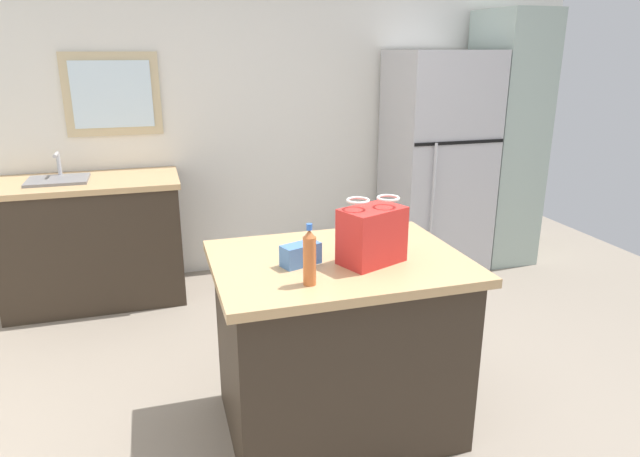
{
  "coord_description": "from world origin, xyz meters",
  "views": [
    {
      "loc": [
        -0.96,
        -2.09,
        1.78
      ],
      "look_at": [
        -0.19,
        0.46,
        0.93
      ],
      "focal_mm": 31.47,
      "sensor_mm": 36.0,
      "label": 1
    }
  ],
  "objects_px": {
    "tall_cabinet": "(504,140)",
    "small_box": "(301,255)",
    "refrigerator": "(436,162)",
    "shopping_bag": "(372,235)",
    "kitchen_island": "(338,343)",
    "bottle": "(310,257)"
  },
  "relations": [
    {
      "from": "shopping_bag",
      "to": "bottle",
      "type": "distance_m",
      "value": 0.37
    },
    {
      "from": "refrigerator",
      "to": "tall_cabinet",
      "type": "xyz_separation_m",
      "value": [
        0.63,
        0.0,
        0.16
      ]
    },
    {
      "from": "tall_cabinet",
      "to": "shopping_bag",
      "type": "distance_m",
      "value": 2.8
    },
    {
      "from": "small_box",
      "to": "refrigerator",
      "type": "bearing_deg",
      "value": 48.66
    },
    {
      "from": "bottle",
      "to": "small_box",
      "type": "bearing_deg",
      "value": 84.45
    },
    {
      "from": "kitchen_island",
      "to": "bottle",
      "type": "xyz_separation_m",
      "value": [
        -0.21,
        -0.25,
        0.55
      ]
    },
    {
      "from": "tall_cabinet",
      "to": "small_box",
      "type": "bearing_deg",
      "value": -140.47
    },
    {
      "from": "small_box",
      "to": "bottle",
      "type": "relative_size",
      "value": 0.68
    },
    {
      "from": "small_box",
      "to": "tall_cabinet",
      "type": "bearing_deg",
      "value": 39.53
    },
    {
      "from": "shopping_bag",
      "to": "kitchen_island",
      "type": "bearing_deg",
      "value": 144.01
    },
    {
      "from": "shopping_bag",
      "to": "small_box",
      "type": "relative_size",
      "value": 1.85
    },
    {
      "from": "refrigerator",
      "to": "shopping_bag",
      "type": "xyz_separation_m",
      "value": [
        -1.36,
        -1.96,
        0.11
      ]
    },
    {
      "from": "tall_cabinet",
      "to": "bottle",
      "type": "height_order",
      "value": "tall_cabinet"
    },
    {
      "from": "kitchen_island",
      "to": "tall_cabinet",
      "type": "height_order",
      "value": "tall_cabinet"
    },
    {
      "from": "kitchen_island",
      "to": "tall_cabinet",
      "type": "xyz_separation_m",
      "value": [
        2.12,
        1.87,
        0.6
      ]
    },
    {
      "from": "small_box",
      "to": "kitchen_island",
      "type": "bearing_deg",
      "value": 8.65
    },
    {
      "from": "refrigerator",
      "to": "tall_cabinet",
      "type": "bearing_deg",
      "value": 0.02
    },
    {
      "from": "refrigerator",
      "to": "bottle",
      "type": "distance_m",
      "value": 2.72
    },
    {
      "from": "shopping_bag",
      "to": "bottle",
      "type": "xyz_separation_m",
      "value": [
        -0.33,
        -0.16,
        -0.01
      ]
    },
    {
      "from": "refrigerator",
      "to": "bottle",
      "type": "bearing_deg",
      "value": -128.62
    },
    {
      "from": "shopping_bag",
      "to": "bottle",
      "type": "bearing_deg",
      "value": -154.19
    },
    {
      "from": "refrigerator",
      "to": "small_box",
      "type": "distance_m",
      "value": 2.53
    }
  ]
}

